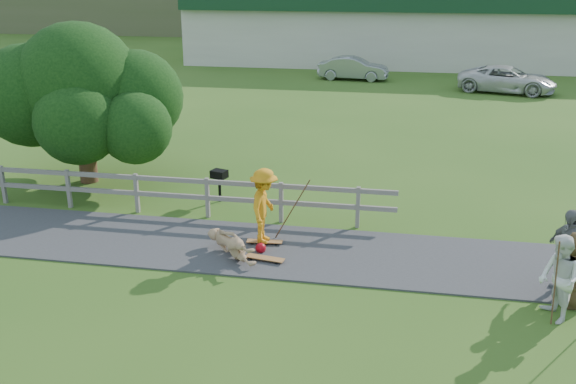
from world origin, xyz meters
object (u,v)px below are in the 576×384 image
Objects in this scene: spectator_a at (559,279)px; spectator_b at (567,251)px; car_white at (507,79)px; car_silver at (353,68)px; tree at (83,120)px; skater_fallen at (232,245)px; bbq at (220,186)px; skater_rider at (264,210)px; spectator_c at (574,270)px.

spectator_b is (0.40, 1.25, 0.05)m from spectator_a.
spectator_b is 23.11m from car_white.
car_silver is at bearing 176.54° from spectator_a.
car_silver is 21.80m from tree.
skater_fallen is 24.45m from car_white.
spectator_b is at bearing -20.62° from tree.
tree reaches higher than car_silver.
car_silver is 8.84m from car_white.
skater_fallen is 7.19m from spectator_b.
bbq is at bearing 65.53° from skater_fallen.
skater_fallen is at bearing 146.58° from skater_rider.
skater_rider is 23.47m from car_white.
car_silver is (-6.58, 25.68, -0.22)m from spectator_b.
tree reaches higher than spectator_b.
skater_fallen is at bearing 173.39° from car_white.
tree is at bearing 97.14° from skater_fallen.
skater_fallen is at bearing -177.14° from car_silver.
car_white is at bearing 23.62° from skater_fallen.
car_white is (2.25, 24.28, -0.15)m from spectator_a.
skater_fallen is 1.88× the size of bbq.
skater_rider reaches higher than spectator_b.
tree is (-13.02, 4.90, 1.07)m from spectator_b.
tree is at bearing -136.68° from spectator_b.
tree is at bearing -132.37° from spectator_a.
tree is at bearing -175.38° from bbq.
car_white is (8.43, -2.65, 0.02)m from car_silver.
spectator_a is 1.31m from spectator_b.
bbq is (-8.08, 5.14, -0.39)m from spectator_a.
spectator_a is 0.29× the size of tree.
bbq is (-8.50, 4.52, -0.31)m from spectator_c.
spectator_a is 14.09m from tree.
car_white is (1.85, 23.03, -0.20)m from spectator_b.
car_silver is at bearing 43.93° from skater_fallen.
skater_fallen is 0.97× the size of spectator_b.
tree is at bearing 155.64° from car_white.
bbq is at bearing -140.70° from spectator_b.
tree reaches higher than car_white.
spectator_b is 0.31× the size of tree.
spectator_a reaches higher than skater_fallen.
spectator_a is 0.42× the size of car_silver.
skater_rider is at bearing 173.99° from car_white.
skater_rider is 1.07× the size of spectator_a.
car_silver is 0.70× the size of tree.
spectator_c is 0.31× the size of car_white.
bbq reaches higher than skater_fallen.
bbq is (-1.33, 3.59, 0.15)m from skater_fallen.
skater_rider is 1.04× the size of skater_fallen.
spectator_a is at bearing -162.92° from car_silver.
skater_rider is 1.01× the size of spectator_b.
skater_rider is 3.40m from bbq.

